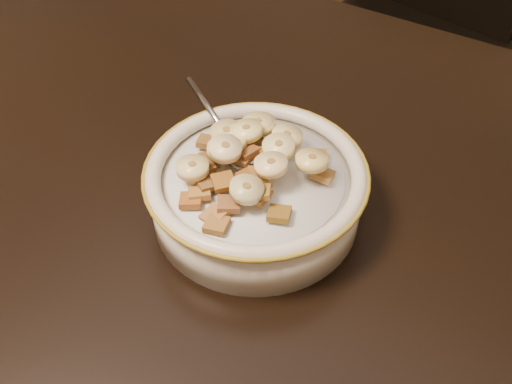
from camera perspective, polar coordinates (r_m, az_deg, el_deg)
The scene contains 43 objects.
table at distance 0.72m, azimuth -15.76°, elevation 4.42°, with size 1.40×0.90×0.04m, color black.
chair at distance 1.40m, azimuth 14.11°, elevation 14.92°, with size 0.44×0.44×1.00m, color black.
cereal_bowl at distance 0.57m, azimuth -0.00°, elevation -0.36°, with size 0.21×0.21×0.05m, color #C1B6A1.
milk at distance 0.55m, azimuth -0.00°, elevation 1.45°, with size 0.17×0.17×0.00m, color silver.
spoon at distance 0.57m, azimuth -1.65°, elevation 3.81°, with size 0.04×0.05×0.01m, color #999FAB.
cereal_square_0 at distance 0.51m, azimuth 0.21°, elevation -0.26°, with size 0.02×0.02×0.01m, color #905D2C.
cereal_square_1 at distance 0.58m, azimuth -4.84°, elevation 5.03°, with size 0.02×0.02×0.01m, color brown.
cereal_square_2 at distance 0.54m, azimuth -0.94°, elevation 4.06°, with size 0.02×0.02×0.01m, color brown.
cereal_square_3 at distance 0.54m, azimuth -1.33°, elevation 3.59°, with size 0.02×0.02×0.01m, color brown.
cereal_square_4 at distance 0.59m, azimuth -0.99°, elevation 6.41°, with size 0.02×0.02×0.01m, color brown.
cereal_square_5 at distance 0.55m, azimuth -4.74°, elevation 3.18°, with size 0.02×0.02×0.01m, color brown.
cereal_square_6 at distance 0.51m, azimuth 2.33°, elevation -2.18°, with size 0.02×0.02×0.01m, color brown.
cereal_square_7 at distance 0.53m, azimuth 0.20°, elevation 1.73°, with size 0.02×0.02×0.01m, color brown.
cereal_square_8 at distance 0.52m, azimuth -6.55°, elevation -0.82°, with size 0.02×0.02×0.01m, color #9C521C.
cereal_square_9 at distance 0.51m, azimuth 0.40°, elevation -0.08°, with size 0.02×0.02×0.01m, color brown.
cereal_square_10 at distance 0.50m, azimuth -3.97°, elevation -3.28°, with size 0.02×0.02×0.01m, color brown.
cereal_square_11 at distance 0.52m, azimuth -3.27°, elevation 1.03°, with size 0.02×0.02×0.01m, color brown.
cereal_square_12 at distance 0.56m, azimuth 6.12°, elevation 3.56°, with size 0.02×0.02×0.01m, color #945D29.
cereal_square_13 at distance 0.54m, azimuth 1.42°, elevation 3.59°, with size 0.02×0.02×0.01m, color brown.
cereal_square_14 at distance 0.53m, azimuth -4.83°, elevation 0.91°, with size 0.02×0.02×0.01m, color brown.
cereal_square_15 at distance 0.55m, azimuth 6.70°, elevation 1.74°, with size 0.02×0.02×0.01m, color olive.
cereal_square_16 at distance 0.52m, azimuth -0.60°, elevation 1.51°, with size 0.02×0.02×0.01m, color brown.
cereal_square_17 at distance 0.58m, azimuth -0.32°, elevation 5.30°, with size 0.02×0.02×0.01m, color brown.
cereal_square_18 at distance 0.51m, azimuth -4.23°, elevation -2.37°, with size 0.02×0.02×0.01m, color #9B5D30.
cereal_square_19 at distance 0.51m, azimuth -2.79°, elevation -1.21°, with size 0.02×0.02×0.01m, color brown.
cereal_square_20 at distance 0.55m, azimuth -6.02°, elevation 2.29°, with size 0.02×0.02×0.01m, color #945F1C.
cereal_square_21 at distance 0.53m, azimuth -5.70°, elevation -0.06°, with size 0.02×0.02×0.01m, color olive.
cereal_square_22 at distance 0.55m, azimuth -5.34°, elevation 2.52°, with size 0.02×0.02×0.01m, color brown.
cereal_square_23 at distance 0.55m, azimuth 2.14°, elevation 3.81°, with size 0.02×0.02×0.01m, color brown.
cereal_square_24 at distance 0.56m, azimuth 2.19°, elevation 4.53°, with size 0.02×0.02×0.01m, color brown.
banana_slice_0 at distance 0.56m, azimuth 3.12°, elevation 5.51°, with size 0.03×0.03×0.01m, color #F1D280.
banana_slice_1 at distance 0.55m, azimuth -2.54°, elevation 5.14°, with size 0.03×0.03×0.01m, color #FDE195.
banana_slice_2 at distance 0.53m, azimuth 5.61°, elevation 3.16°, with size 0.03×0.03×0.01m, color #E8D776.
banana_slice_3 at distance 0.52m, azimuth 1.50°, elevation 2.72°, with size 0.03×0.03×0.01m, color #FFDE9C.
banana_slice_4 at distance 0.58m, azimuth 0.12°, elevation 6.79°, with size 0.03×0.03×0.01m, color #F1D28D.
banana_slice_5 at distance 0.53m, azimuth -3.07°, elevation 4.35°, with size 0.03×0.03×0.01m, color #FDE2A9.
banana_slice_6 at distance 0.51m, azimuth -0.95°, elevation 0.25°, with size 0.03×0.03×0.01m, color #D1C284.
banana_slice_7 at distance 0.53m, azimuth -6.35°, elevation 2.43°, with size 0.03×0.03×0.01m, color #C8C177.
banana_slice_8 at distance 0.56m, azimuth -2.95°, elevation 5.91°, with size 0.03×0.03×0.01m, color #D4C781.
banana_slice_9 at distance 0.54m, azimuth 2.28°, elevation 4.50°, with size 0.03×0.03×0.01m, color beige.
banana_slice_10 at distance 0.58m, azimuth 0.40°, elevation 6.84°, with size 0.03×0.03×0.01m, color #F2E79D.
banana_slice_11 at distance 0.55m, azimuth -0.97°, elevation 6.13°, with size 0.03×0.03×0.01m, color #EDD78B.
banana_slice_12 at distance 0.54m, azimuth -3.32°, elevation 4.18°, with size 0.03×0.03×0.01m, color #E5C676.
Camera 1 is at (0.44, -0.34, 1.18)m, focal length 40.00 mm.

